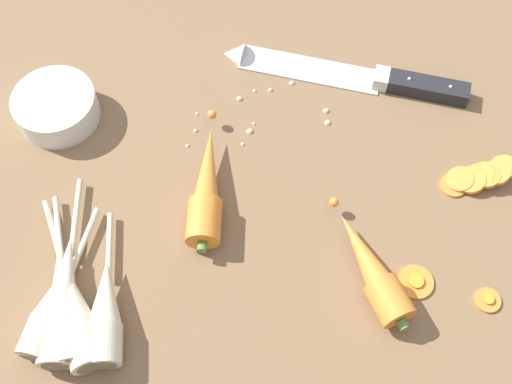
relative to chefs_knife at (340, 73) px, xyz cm
name	(u,v)px	position (x,y,z in cm)	size (l,w,h in cm)	color
ground_plane	(253,192)	(-15.64, -14.57, -2.65)	(120.00, 90.00, 4.00)	brown
chefs_knife	(340,73)	(0.00, 0.00, 0.00)	(32.56, 18.50, 4.18)	silver
whole_carrot	(207,188)	(-21.56, -15.05, 1.45)	(7.88, 19.78, 4.20)	orange
whole_carrot_second	(373,270)	(-4.81, -29.84, 1.45)	(6.77, 17.62, 4.20)	orange
parsnip_front	(73,307)	(-38.88, -26.86, 1.33)	(6.28, 22.31, 4.00)	beige
parsnip_mid_left	(105,311)	(-35.42, -28.06, 1.33)	(5.50, 18.97, 4.00)	beige
parsnip_mid_right	(55,305)	(-40.89, -26.07, 1.33)	(10.55, 18.14, 4.00)	beige
parsnip_back	(63,304)	(-39.95, -26.17, 1.33)	(4.08, 21.42, 4.00)	beige
parsnip_outer	(63,298)	(-39.91, -25.51, 1.33)	(6.74, 23.59, 4.00)	beige
carrot_slice_stack	(478,177)	(12.38, -20.22, 0.42)	(9.71, 4.07, 2.99)	orange
carrot_slice_stray_near	(416,281)	(0.20, -31.66, -0.29)	(4.26, 4.26, 0.70)	orange
carrot_slice_stray_mid	(488,300)	(7.61, -35.57, -0.29)	(3.05, 3.05, 0.70)	orange
prep_bowl	(56,106)	(-38.91, 1.50, 1.50)	(11.00, 11.00, 4.00)	white
mince_crumbs	(269,113)	(-11.22, -4.43, -0.28)	(20.04, 9.09, 0.86)	beige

